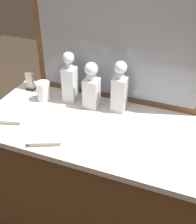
{
  "coord_description": "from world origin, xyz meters",
  "views": [
    {
      "loc": [
        0.43,
        -1.1,
        1.74
      ],
      "look_at": [
        0.0,
        0.0,
        0.95
      ],
      "focal_mm": 46.1,
      "sensor_mm": 36.0,
      "label": 1
    }
  ],
  "objects_px": {
    "crystal_decanter_center": "(119,91)",
    "crystal_tumbler_left": "(43,92)",
    "crystal_decanter_left": "(92,90)",
    "silver_brush_far_right": "(45,141)",
    "crystal_decanter_rear": "(70,82)",
    "napkin_holder": "(30,83)",
    "silver_brush_right": "(6,120)"
  },
  "relations": [
    {
      "from": "crystal_decanter_center",
      "to": "crystal_tumbler_left",
      "type": "bearing_deg",
      "value": -173.17
    },
    {
      "from": "crystal_decanter_left",
      "to": "silver_brush_right",
      "type": "height_order",
      "value": "crystal_decanter_left"
    },
    {
      "from": "napkin_holder",
      "to": "crystal_tumbler_left",
      "type": "bearing_deg",
      "value": -28.4
    },
    {
      "from": "silver_brush_right",
      "to": "napkin_holder",
      "type": "relative_size",
      "value": 1.61
    },
    {
      "from": "crystal_tumbler_left",
      "to": "silver_brush_right",
      "type": "distance_m",
      "value": 0.28
    },
    {
      "from": "crystal_tumbler_left",
      "to": "silver_brush_far_right",
      "type": "distance_m",
      "value": 0.4
    },
    {
      "from": "crystal_decanter_left",
      "to": "silver_brush_far_right",
      "type": "height_order",
      "value": "crystal_decanter_left"
    },
    {
      "from": "crystal_tumbler_left",
      "to": "napkin_holder",
      "type": "height_order",
      "value": "same"
    },
    {
      "from": "crystal_decanter_rear",
      "to": "crystal_decanter_left",
      "type": "distance_m",
      "value": 0.14
    },
    {
      "from": "crystal_decanter_rear",
      "to": "napkin_holder",
      "type": "distance_m",
      "value": 0.3
    },
    {
      "from": "crystal_tumbler_left",
      "to": "napkin_holder",
      "type": "relative_size",
      "value": 0.99
    },
    {
      "from": "silver_brush_right",
      "to": "napkin_holder",
      "type": "distance_m",
      "value": 0.35
    },
    {
      "from": "crystal_decanter_left",
      "to": "silver_brush_far_right",
      "type": "relative_size",
      "value": 1.57
    },
    {
      "from": "crystal_decanter_left",
      "to": "napkin_holder",
      "type": "height_order",
      "value": "crystal_decanter_left"
    },
    {
      "from": "crystal_decanter_rear",
      "to": "crystal_decanter_left",
      "type": "relative_size",
      "value": 1.12
    },
    {
      "from": "crystal_decanter_center",
      "to": "crystal_tumbler_left",
      "type": "height_order",
      "value": "crystal_decanter_center"
    },
    {
      "from": "crystal_tumbler_left",
      "to": "crystal_decanter_left",
      "type": "bearing_deg",
      "value": 6.08
    },
    {
      "from": "silver_brush_far_right",
      "to": "crystal_tumbler_left",
      "type": "bearing_deg",
      "value": 120.38
    },
    {
      "from": "crystal_tumbler_left",
      "to": "silver_brush_far_right",
      "type": "xyz_separation_m",
      "value": [
        0.2,
        -0.35,
        -0.04
      ]
    },
    {
      "from": "crystal_decanter_rear",
      "to": "napkin_holder",
      "type": "relative_size",
      "value": 2.7
    },
    {
      "from": "crystal_decanter_rear",
      "to": "silver_brush_far_right",
      "type": "xyz_separation_m",
      "value": [
        0.05,
        -0.39,
        -0.11
      ]
    },
    {
      "from": "napkin_holder",
      "to": "silver_brush_right",
      "type": "bearing_deg",
      "value": -78.96
    },
    {
      "from": "crystal_decanter_center",
      "to": "crystal_decanter_rear",
      "type": "bearing_deg",
      "value": -178.06
    },
    {
      "from": "silver_brush_right",
      "to": "crystal_tumbler_left",
      "type": "bearing_deg",
      "value": 75.35
    },
    {
      "from": "crystal_decanter_center",
      "to": "napkin_holder",
      "type": "bearing_deg",
      "value": 177.86
    },
    {
      "from": "silver_brush_far_right",
      "to": "crystal_decanter_left",
      "type": "bearing_deg",
      "value": 77.67
    },
    {
      "from": "crystal_decanter_rear",
      "to": "crystal_decanter_left",
      "type": "xyz_separation_m",
      "value": [
        0.14,
        -0.01,
        -0.01
      ]
    },
    {
      "from": "crystal_decanter_rear",
      "to": "crystal_tumbler_left",
      "type": "xyz_separation_m",
      "value": [
        -0.15,
        -0.04,
        -0.07
      ]
    },
    {
      "from": "crystal_decanter_left",
      "to": "silver_brush_right",
      "type": "distance_m",
      "value": 0.47
    },
    {
      "from": "napkin_holder",
      "to": "crystal_decanter_left",
      "type": "bearing_deg",
      "value": -5.86
    },
    {
      "from": "crystal_decanter_left",
      "to": "crystal_tumbler_left",
      "type": "distance_m",
      "value": 0.29
    },
    {
      "from": "crystal_tumbler_left",
      "to": "crystal_decanter_center",
      "type": "bearing_deg",
      "value": 6.83
    }
  ]
}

